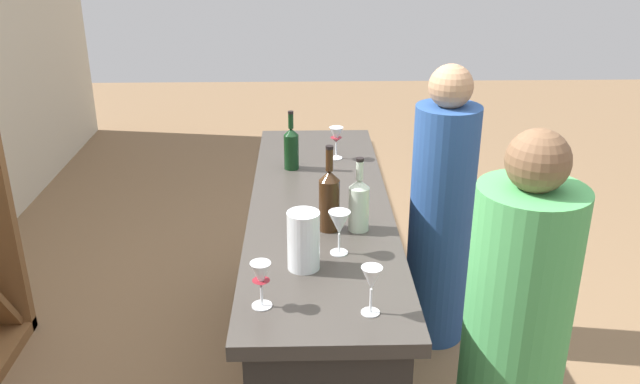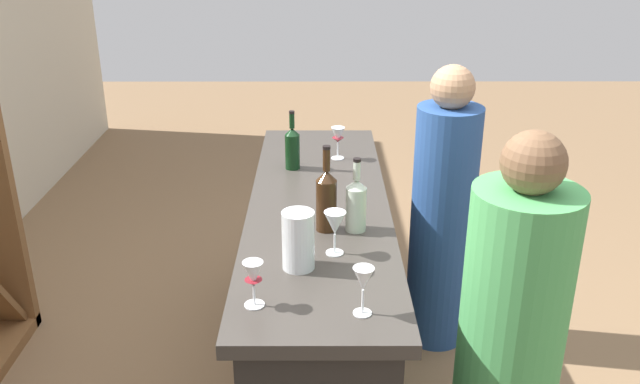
{
  "view_description": "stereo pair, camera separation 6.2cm",
  "coord_description": "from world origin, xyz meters",
  "px_view_note": "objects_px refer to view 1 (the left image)",
  "views": [
    {
      "loc": [
        -2.56,
        0.07,
        2.07
      ],
      "look_at": [
        0.0,
        0.0,
        0.99
      ],
      "focal_mm": 37.65,
      "sensor_mm": 36.0,
      "label": 1
    },
    {
      "loc": [
        -2.56,
        0.0,
        2.07
      ],
      "look_at": [
        0.0,
        0.0,
        0.99
      ],
      "focal_mm": 37.65,
      "sensor_mm": 36.0,
      "label": 2
    }
  ],
  "objects_px": {
    "wine_bottle_leftmost_clear_pale": "(359,203)",
    "person_center_guest": "(441,219)",
    "person_left_guest": "(514,341)",
    "wine_glass_near_left": "(371,280)",
    "wine_glass_near_center": "(336,137)",
    "wine_glass_near_right": "(339,224)",
    "wine_bottle_center_dark_green": "(291,147)",
    "water_pitcher": "(304,240)",
    "wine_glass_far_left": "(261,277)",
    "wine_bottle_second_left_amber_brown": "(329,198)"
  },
  "relations": [
    {
      "from": "wine_bottle_leftmost_clear_pale",
      "to": "person_center_guest",
      "type": "height_order",
      "value": "person_center_guest"
    },
    {
      "from": "wine_bottle_leftmost_clear_pale",
      "to": "person_left_guest",
      "type": "distance_m",
      "value": 0.74
    },
    {
      "from": "wine_glass_near_left",
      "to": "person_center_guest",
      "type": "xyz_separation_m",
      "value": [
        1.23,
        -0.47,
        -0.39
      ]
    },
    {
      "from": "wine_glass_near_center",
      "to": "wine_glass_near_right",
      "type": "relative_size",
      "value": 0.98
    },
    {
      "from": "wine_bottle_center_dark_green",
      "to": "wine_glass_near_center",
      "type": "relative_size",
      "value": 1.76
    },
    {
      "from": "wine_glass_near_left",
      "to": "wine_bottle_center_dark_green",
      "type": "bearing_deg",
      "value": 11.7
    },
    {
      "from": "wine_glass_near_right",
      "to": "wine_bottle_leftmost_clear_pale",
      "type": "bearing_deg",
      "value": -23.97
    },
    {
      "from": "wine_bottle_center_dark_green",
      "to": "wine_glass_near_right",
      "type": "height_order",
      "value": "wine_bottle_center_dark_green"
    },
    {
      "from": "wine_bottle_center_dark_green",
      "to": "water_pitcher",
      "type": "bearing_deg",
      "value": -176.73
    },
    {
      "from": "wine_bottle_center_dark_green",
      "to": "wine_glass_near_left",
      "type": "height_order",
      "value": "wine_bottle_center_dark_green"
    },
    {
      "from": "wine_bottle_leftmost_clear_pale",
      "to": "wine_glass_near_center",
      "type": "height_order",
      "value": "wine_bottle_leftmost_clear_pale"
    },
    {
      "from": "wine_bottle_leftmost_clear_pale",
      "to": "wine_glass_far_left",
      "type": "distance_m",
      "value": 0.63
    },
    {
      "from": "person_center_guest",
      "to": "wine_bottle_center_dark_green",
      "type": "bearing_deg",
      "value": 8.17
    },
    {
      "from": "wine_bottle_center_dark_green",
      "to": "person_left_guest",
      "type": "height_order",
      "value": "person_left_guest"
    },
    {
      "from": "wine_glass_far_left",
      "to": "wine_bottle_leftmost_clear_pale",
      "type": "bearing_deg",
      "value": -32.72
    },
    {
      "from": "wine_glass_near_center",
      "to": "person_center_guest",
      "type": "distance_m",
      "value": 0.65
    },
    {
      "from": "wine_glass_far_left",
      "to": "person_left_guest",
      "type": "bearing_deg",
      "value": -77.96
    },
    {
      "from": "wine_bottle_leftmost_clear_pale",
      "to": "person_left_guest",
      "type": "bearing_deg",
      "value": -122.88
    },
    {
      "from": "wine_glass_near_right",
      "to": "wine_glass_far_left",
      "type": "distance_m",
      "value": 0.43
    },
    {
      "from": "wine_glass_near_left",
      "to": "water_pitcher",
      "type": "height_order",
      "value": "water_pitcher"
    },
    {
      "from": "wine_bottle_second_left_amber_brown",
      "to": "person_left_guest",
      "type": "distance_m",
      "value": 0.84
    },
    {
      "from": "wine_glass_near_center",
      "to": "wine_glass_near_right",
      "type": "xyz_separation_m",
      "value": [
        -0.98,
        0.04,
        0.0
      ]
    },
    {
      "from": "person_left_guest",
      "to": "wine_glass_far_left",
      "type": "bearing_deg",
      "value": 2.53
    },
    {
      "from": "water_pitcher",
      "to": "person_left_guest",
      "type": "relative_size",
      "value": 0.14
    },
    {
      "from": "wine_bottle_second_left_amber_brown",
      "to": "wine_glass_far_left",
      "type": "height_order",
      "value": "wine_bottle_second_left_amber_brown"
    },
    {
      "from": "wine_bottle_second_left_amber_brown",
      "to": "water_pitcher",
      "type": "bearing_deg",
      "value": 161.61
    },
    {
      "from": "wine_glass_far_left",
      "to": "person_left_guest",
      "type": "height_order",
      "value": "person_left_guest"
    },
    {
      "from": "wine_glass_near_center",
      "to": "person_center_guest",
      "type": "height_order",
      "value": "person_center_guest"
    },
    {
      "from": "person_left_guest",
      "to": "wine_bottle_leftmost_clear_pale",
      "type": "bearing_deg",
      "value": -42.39
    },
    {
      "from": "wine_bottle_second_left_amber_brown",
      "to": "wine_bottle_center_dark_green",
      "type": "bearing_deg",
      "value": 13.07
    },
    {
      "from": "wine_bottle_leftmost_clear_pale",
      "to": "wine_bottle_second_left_amber_brown",
      "type": "xyz_separation_m",
      "value": [
        0.0,
        0.11,
        0.02
      ]
    },
    {
      "from": "wine_glass_near_left",
      "to": "wine_glass_near_right",
      "type": "relative_size",
      "value": 0.98
    },
    {
      "from": "wine_bottle_center_dark_green",
      "to": "wine_glass_near_left",
      "type": "xyz_separation_m",
      "value": [
        -1.24,
        -0.26,
        0.01
      ]
    },
    {
      "from": "wine_bottle_leftmost_clear_pale",
      "to": "wine_glass_near_center",
      "type": "relative_size",
      "value": 1.83
    },
    {
      "from": "wine_bottle_second_left_amber_brown",
      "to": "wine_glass_near_left",
      "type": "bearing_deg",
      "value": -169.87
    },
    {
      "from": "wine_glass_near_left",
      "to": "wine_glass_near_center",
      "type": "xyz_separation_m",
      "value": [
        1.37,
        0.04,
        -0.0
      ]
    },
    {
      "from": "wine_bottle_second_left_amber_brown",
      "to": "wine_glass_near_left",
      "type": "distance_m",
      "value": 0.59
    },
    {
      "from": "wine_glass_near_left",
      "to": "person_center_guest",
      "type": "relative_size",
      "value": 0.11
    },
    {
      "from": "wine_bottle_second_left_amber_brown",
      "to": "wine_bottle_center_dark_green",
      "type": "height_order",
      "value": "wine_bottle_second_left_amber_brown"
    },
    {
      "from": "wine_glass_near_left",
      "to": "wine_glass_near_center",
      "type": "bearing_deg",
      "value": 1.64
    },
    {
      "from": "wine_bottle_center_dark_green",
      "to": "wine_glass_near_center",
      "type": "distance_m",
      "value": 0.26
    },
    {
      "from": "wine_glass_near_left",
      "to": "person_left_guest",
      "type": "xyz_separation_m",
      "value": [
        0.23,
        -0.54,
        -0.39
      ]
    },
    {
      "from": "water_pitcher",
      "to": "wine_glass_near_center",
      "type": "bearing_deg",
      "value": -8.52
    },
    {
      "from": "wine_glass_near_center",
      "to": "wine_bottle_center_dark_green",
      "type": "bearing_deg",
      "value": 121.86
    },
    {
      "from": "wine_glass_near_right",
      "to": "wine_glass_far_left",
      "type": "height_order",
      "value": "wine_glass_near_right"
    },
    {
      "from": "wine_bottle_leftmost_clear_pale",
      "to": "wine_glass_far_left",
      "type": "height_order",
      "value": "wine_bottle_leftmost_clear_pale"
    },
    {
      "from": "water_pitcher",
      "to": "person_left_guest",
      "type": "bearing_deg",
      "value": -94.11
    },
    {
      "from": "wine_glass_near_center",
      "to": "water_pitcher",
      "type": "height_order",
      "value": "water_pitcher"
    },
    {
      "from": "wine_bottle_center_dark_green",
      "to": "wine_glass_near_right",
      "type": "bearing_deg",
      "value": -168.02
    },
    {
      "from": "wine_glass_near_right",
      "to": "person_left_guest",
      "type": "distance_m",
      "value": 0.75
    }
  ]
}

